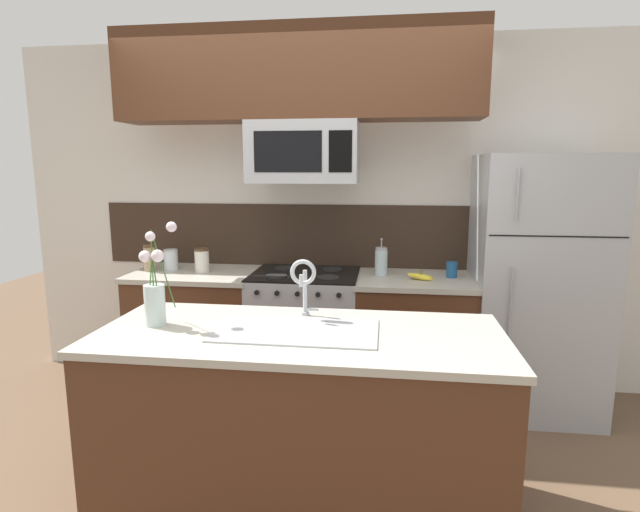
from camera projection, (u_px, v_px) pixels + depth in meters
name	position (u px, v px, depth m)	size (l,w,h in m)	color
ground_plane	(281.00, 463.00, 2.85)	(10.00, 10.00, 0.00)	brown
rear_partition	(351.00, 216.00, 3.84)	(5.20, 0.10, 2.60)	silver
splash_band	(312.00, 236.00, 3.85)	(3.32, 0.01, 0.48)	#332319
back_counter_left	(198.00, 330.00, 3.76)	(0.91, 0.65, 0.91)	#4C2B19
back_counter_right	(413.00, 340.00, 3.55)	(0.82, 0.65, 0.91)	#4C2B19
stove_range	(306.00, 334.00, 3.65)	(0.76, 0.64, 0.93)	#A8AAAF
microwave	(304.00, 153.00, 3.41)	(0.74, 0.40, 0.41)	#A8AAAF
upper_cabinet_band	(296.00, 75.00, 3.30)	(2.44, 0.34, 0.60)	#4C2B19
refrigerator	(535.00, 285.00, 3.39)	(0.83, 0.74, 1.75)	#A8AAAF
storage_jar_tall	(150.00, 258.00, 3.69)	(0.09, 0.09, 0.20)	#997F5B
storage_jar_medium	(171.00, 260.00, 3.73)	(0.10, 0.10, 0.16)	silver
storage_jar_short	(202.00, 260.00, 3.66)	(0.10, 0.10, 0.18)	silver
banana_bunch	(421.00, 277.00, 3.41)	(0.19, 0.12, 0.08)	yellow
french_press	(381.00, 261.00, 3.55)	(0.09, 0.09, 0.27)	silver
coffee_tin	(452.00, 270.00, 3.48)	(0.08, 0.08, 0.11)	#1E5184
island_counter	(300.00, 421.00, 2.41)	(1.90, 0.80, 0.91)	#4C2B19
kitchen_sink	(297.00, 345.00, 2.35)	(0.76, 0.42, 0.16)	#ADAFB5
sink_faucet	(304.00, 280.00, 2.51)	(0.14, 0.14, 0.31)	#B7BABF
flower_vase	(155.00, 296.00, 2.40)	(0.16, 0.17, 0.50)	silver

